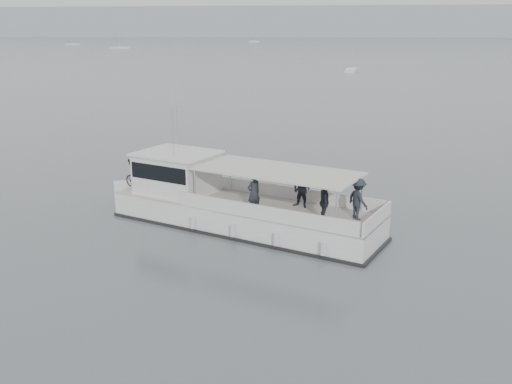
# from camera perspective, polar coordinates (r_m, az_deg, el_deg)

# --- Properties ---
(ground) EXTENTS (1400.00, 1400.00, 0.00)m
(ground) POSITION_cam_1_polar(r_m,az_deg,el_deg) (27.23, -2.79, -1.55)
(ground) COLOR #505B5E
(ground) RESTS_ON ground
(headland) EXTENTS (1400.00, 90.00, 28.00)m
(headland) POSITION_cam_1_polar(r_m,az_deg,el_deg) (585.58, 7.30, 16.51)
(headland) COLOR #939EA8
(headland) RESTS_ON ground
(tour_boat) EXTENTS (13.02, 7.54, 5.62)m
(tour_boat) POSITION_cam_1_polar(r_m,az_deg,el_deg) (24.82, -3.49, -1.09)
(tour_boat) COLOR white
(tour_boat) RESTS_ON ground
(moored_fleet) EXTENTS (402.03, 288.71, 10.13)m
(moored_fleet) POSITION_cam_1_polar(r_m,az_deg,el_deg) (227.52, -3.60, 14.06)
(moored_fleet) COLOR white
(moored_fleet) RESTS_ON ground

